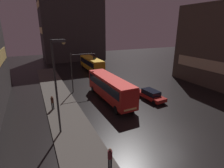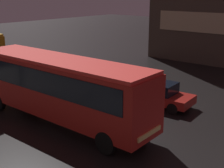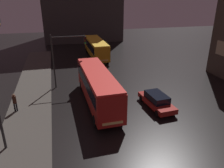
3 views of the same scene
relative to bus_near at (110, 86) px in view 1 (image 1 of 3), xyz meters
name	(u,v)px [view 1 (image 1 of 3)]	position (x,y,z in m)	size (l,w,h in m)	color
ground_plane	(175,133)	(2.41, -10.19, -2.07)	(120.00, 120.00, 0.00)	black
sidewalk_left	(63,109)	(-6.59, -0.19, -2.00)	(4.00, 48.00, 0.15)	#47423D
building_far_backdrop	(71,20)	(3.21, 36.35, 9.92)	(18.07, 12.00, 23.99)	#383333
bus_near	(110,86)	(0.00, 0.00, 0.00)	(2.63, 10.92, 3.37)	#AD1E19
bus_far	(92,63)	(3.22, 17.54, -0.17)	(2.54, 10.92, 3.09)	orange
car_taxi	(151,95)	(5.35, -2.26, -1.34)	(2.10, 4.79, 1.43)	maroon
pedestrian_near	(52,101)	(-7.78, 0.13, -0.90)	(0.48, 0.48, 1.76)	black
pedestrian_mid	(110,156)	(-5.23, -11.57, -0.96)	(0.47, 0.47, 1.65)	black
traffic_light_main	(80,65)	(-2.67, 5.41, 2.20)	(3.96, 0.35, 6.23)	#2D2D2D
street_lamp_sidewalk	(57,75)	(-7.53, -5.37, 3.79)	(1.25, 0.36, 8.82)	#2D2D2D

